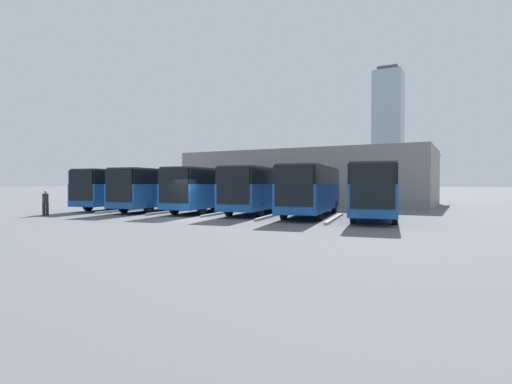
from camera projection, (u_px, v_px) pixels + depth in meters
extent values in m
plane|color=#5B5B60|center=(188.00, 218.00, 25.83)|extent=(600.00, 600.00, 0.00)
cube|color=#19519E|center=(376.00, 198.00, 25.18)|extent=(4.23, 10.91, 1.75)
cube|color=black|center=(376.00, 176.00, 25.15)|extent=(4.17, 10.74, 1.07)
cube|color=black|center=(372.00, 186.00, 20.11)|extent=(2.19, 0.40, 2.32)
cube|color=#19519E|center=(372.00, 215.00, 20.14)|extent=(2.36, 0.45, 0.40)
cube|color=#333338|center=(376.00, 166.00, 25.14)|extent=(4.06, 10.47, 0.12)
cylinder|color=black|center=(395.00, 215.00, 21.72)|extent=(0.46, 1.03, 1.00)
cylinder|color=black|center=(353.00, 214.00, 22.43)|extent=(0.46, 1.03, 1.00)
cylinder|color=black|center=(394.00, 208.00, 27.97)|extent=(0.46, 1.03, 1.00)
cylinder|color=black|center=(361.00, 208.00, 28.68)|extent=(0.46, 1.03, 1.00)
cube|color=#9E9E99|center=(335.00, 218.00, 24.83)|extent=(1.43, 7.16, 0.15)
cube|color=#19519E|center=(312.00, 197.00, 27.39)|extent=(4.23, 10.91, 1.75)
cube|color=black|center=(312.00, 176.00, 27.36)|extent=(4.17, 10.74, 1.07)
cube|color=black|center=(294.00, 186.00, 22.32)|extent=(2.19, 0.40, 2.32)
cube|color=#19519E|center=(294.00, 212.00, 22.34)|extent=(2.36, 0.45, 0.40)
cube|color=#333338|center=(312.00, 168.00, 27.34)|extent=(4.06, 10.47, 0.12)
cylinder|color=black|center=(319.00, 213.00, 23.93)|extent=(0.46, 1.03, 1.00)
cylinder|color=black|center=(284.00, 212.00, 24.63)|extent=(0.46, 1.03, 1.00)
cylinder|color=black|center=(334.00, 207.00, 30.17)|extent=(0.46, 1.03, 1.00)
cylinder|color=black|center=(305.00, 206.00, 30.88)|extent=(0.46, 1.03, 1.00)
cube|color=#9E9E99|center=(273.00, 215.00, 27.03)|extent=(1.43, 7.16, 0.15)
cube|color=#19519E|center=(259.00, 196.00, 29.96)|extent=(4.23, 10.91, 1.75)
cube|color=black|center=(259.00, 177.00, 29.93)|extent=(4.17, 10.74, 1.07)
cube|color=black|center=(233.00, 186.00, 24.89)|extent=(2.19, 0.40, 2.32)
cube|color=#19519E|center=(233.00, 209.00, 24.92)|extent=(2.36, 0.45, 0.40)
cube|color=#333338|center=(259.00, 169.00, 29.92)|extent=(4.06, 10.47, 0.12)
cylinder|color=black|center=(260.00, 210.00, 26.50)|extent=(0.46, 1.03, 1.00)
cylinder|color=black|center=(229.00, 209.00, 27.21)|extent=(0.46, 1.03, 1.00)
cylinder|color=black|center=(285.00, 205.00, 32.75)|extent=(0.46, 1.03, 1.00)
cylinder|color=black|center=(259.00, 204.00, 33.46)|extent=(0.46, 1.03, 1.00)
cube|color=#9E9E99|center=(223.00, 213.00, 29.61)|extent=(1.43, 7.16, 0.15)
cube|color=#19519E|center=(208.00, 195.00, 31.61)|extent=(4.23, 10.91, 1.75)
cube|color=black|center=(208.00, 177.00, 31.58)|extent=(4.17, 10.74, 1.07)
cube|color=black|center=(173.00, 186.00, 26.54)|extent=(2.19, 0.40, 2.32)
cube|color=#19519E|center=(173.00, 207.00, 26.57)|extent=(2.36, 0.45, 0.40)
cube|color=#333338|center=(208.00, 170.00, 31.57)|extent=(4.06, 10.47, 0.12)
cylinder|color=black|center=(202.00, 208.00, 28.15)|extent=(0.46, 1.03, 1.00)
cylinder|color=black|center=(174.00, 208.00, 28.86)|extent=(0.46, 1.03, 1.00)
cylinder|color=black|center=(236.00, 204.00, 34.40)|extent=(0.46, 1.03, 1.00)
cylinder|color=black|center=(213.00, 203.00, 35.10)|extent=(0.46, 1.03, 1.00)
cube|color=#9E9E99|center=(173.00, 211.00, 31.26)|extent=(1.43, 7.16, 0.15)
cube|color=#19519E|center=(160.00, 195.00, 33.08)|extent=(4.23, 10.91, 1.75)
cube|color=black|center=(160.00, 178.00, 33.05)|extent=(4.17, 10.74, 1.07)
cube|color=black|center=(119.00, 185.00, 28.01)|extent=(2.19, 0.40, 2.32)
cube|color=#19519E|center=(119.00, 206.00, 28.03)|extent=(2.36, 0.45, 0.40)
cube|color=#333338|center=(160.00, 170.00, 33.03)|extent=(4.06, 10.47, 0.12)
cylinder|color=black|center=(149.00, 207.00, 29.62)|extent=(0.46, 1.03, 1.00)
cylinder|color=black|center=(124.00, 206.00, 30.32)|extent=(0.46, 1.03, 1.00)
cylinder|color=black|center=(191.00, 203.00, 35.86)|extent=(0.46, 1.03, 1.00)
cylinder|color=black|center=(169.00, 203.00, 36.57)|extent=(0.46, 1.03, 1.00)
cube|color=#9E9E99|center=(127.00, 210.00, 32.72)|extent=(1.43, 7.16, 0.15)
cube|color=#19519E|center=(125.00, 194.00, 35.40)|extent=(4.23, 10.91, 1.75)
cube|color=black|center=(125.00, 178.00, 35.37)|extent=(4.17, 10.74, 1.07)
cube|color=black|center=(80.00, 185.00, 30.33)|extent=(2.19, 0.40, 2.32)
cube|color=#19519E|center=(81.00, 204.00, 30.35)|extent=(2.36, 0.45, 0.40)
cube|color=#333338|center=(125.00, 171.00, 35.36)|extent=(4.06, 10.47, 0.12)
cylinder|color=black|center=(111.00, 205.00, 31.94)|extent=(0.46, 1.03, 1.00)
cylinder|color=black|center=(88.00, 205.00, 32.64)|extent=(0.46, 1.03, 1.00)
cylinder|color=black|center=(156.00, 202.00, 38.18)|extent=(0.46, 1.03, 1.00)
cylinder|color=black|center=(137.00, 201.00, 38.89)|extent=(0.46, 1.03, 1.00)
cylinder|color=black|center=(44.00, 210.00, 27.76)|extent=(0.28, 0.28, 0.86)
cylinder|color=black|center=(47.00, 209.00, 27.82)|extent=(0.28, 0.28, 0.86)
cylinder|color=#262628|center=(45.00, 198.00, 27.77)|extent=(0.56, 0.56, 0.68)
sphere|color=tan|center=(45.00, 192.00, 27.76)|extent=(0.23, 0.23, 0.23)
cube|color=gray|center=(308.00, 178.00, 45.10)|extent=(26.42, 11.92, 5.79)
cube|color=silver|center=(329.00, 158.00, 51.63)|extent=(26.42, 3.00, 0.24)
cylinder|color=slate|center=(405.00, 179.00, 48.29)|extent=(0.20, 0.20, 5.54)
cylinder|color=slate|center=(269.00, 180.00, 57.01)|extent=(0.20, 0.20, 5.54)
cube|color=#93A8B7|center=(388.00, 130.00, 225.41)|extent=(15.53, 15.53, 65.31)
cube|color=#4C4C51|center=(388.00, 70.00, 224.70)|extent=(10.87, 10.87, 2.40)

